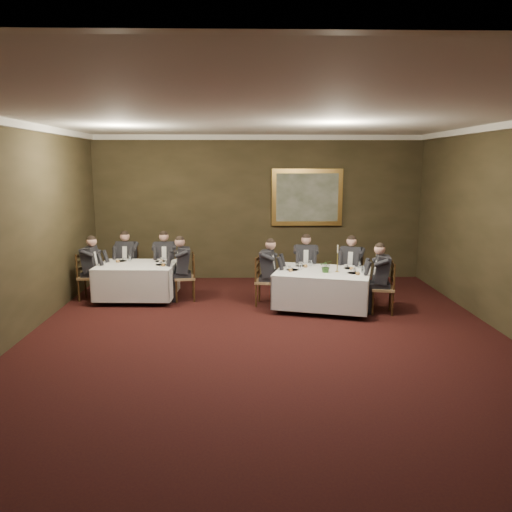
{
  "coord_description": "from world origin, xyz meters",
  "views": [
    {
      "loc": [
        -0.36,
        -7.22,
        2.83
      ],
      "look_at": [
        -0.14,
        1.8,
        1.15
      ],
      "focal_mm": 35.0,
      "sensor_mm": 36.0,
      "label": 1
    }
  ],
  "objects_px": {
    "diner_sec_backright": "(165,268)",
    "table_main": "(323,286)",
    "chair_main_endleft": "(266,291)",
    "diner_sec_endleft": "(90,276)",
    "diner_sec_endright": "(185,276)",
    "centerpiece": "(326,266)",
    "diner_main_endleft": "(266,280)",
    "diner_sec_backleft": "(127,268)",
    "chair_sec_backleft": "(128,278)",
    "painting": "(307,197)",
    "chair_sec_backright": "(166,278)",
    "diner_main_endright": "(382,287)",
    "diner_main_backright": "(351,275)",
    "diner_main_backleft": "(306,272)",
    "chair_sec_endright": "(185,287)",
    "chair_main_backright": "(351,285)",
    "chair_main_backleft": "(305,282)",
    "chair_main_endright": "(382,299)",
    "chair_sec_endleft": "(90,286)",
    "candlestick": "(337,262)",
    "table_second": "(137,279)"
  },
  "relations": [
    {
      "from": "chair_sec_endright",
      "to": "diner_sec_endleft",
      "type": "distance_m",
      "value": 2.02
    },
    {
      "from": "chair_main_backright",
      "to": "diner_sec_backright",
      "type": "height_order",
      "value": "diner_sec_backright"
    },
    {
      "from": "diner_main_backleft",
      "to": "diner_sec_backright",
      "type": "height_order",
      "value": "same"
    },
    {
      "from": "chair_sec_backleft",
      "to": "diner_sec_backright",
      "type": "relative_size",
      "value": 0.74
    },
    {
      "from": "diner_main_endright",
      "to": "chair_sec_backright",
      "type": "relative_size",
      "value": 1.35
    },
    {
      "from": "chair_sec_backleft",
      "to": "chair_sec_endleft",
      "type": "height_order",
      "value": "same"
    },
    {
      "from": "chair_main_endleft",
      "to": "chair_sec_backleft",
      "type": "height_order",
      "value": "same"
    },
    {
      "from": "chair_main_backright",
      "to": "diner_sec_endright",
      "type": "relative_size",
      "value": 0.74
    },
    {
      "from": "diner_sec_backright",
      "to": "chair_sec_endleft",
      "type": "distance_m",
      "value": 1.66
    },
    {
      "from": "chair_main_endleft",
      "to": "painting",
      "type": "xyz_separation_m",
      "value": [
        1.1,
        2.37,
        1.73
      ]
    },
    {
      "from": "chair_sec_backleft",
      "to": "diner_sec_endleft",
      "type": "relative_size",
      "value": 0.74
    },
    {
      "from": "candlestick",
      "to": "table_second",
      "type": "bearing_deg",
      "value": 168.27
    },
    {
      "from": "diner_sec_backleft",
      "to": "chair_sec_endleft",
      "type": "xyz_separation_m",
      "value": [
        -0.62,
        -0.78,
        -0.23
      ]
    },
    {
      "from": "diner_main_endright",
      "to": "chair_sec_backright",
      "type": "height_order",
      "value": "diner_main_endright"
    },
    {
      "from": "diner_main_endright",
      "to": "painting",
      "type": "height_order",
      "value": "painting"
    },
    {
      "from": "table_main",
      "to": "chair_main_endleft",
      "type": "distance_m",
      "value": 1.16
    },
    {
      "from": "chair_main_endleft",
      "to": "chair_main_endright",
      "type": "distance_m",
      "value": 2.29
    },
    {
      "from": "painting",
      "to": "diner_sec_backleft",
      "type": "bearing_deg",
      "value": -165.14
    },
    {
      "from": "chair_sec_endright",
      "to": "diner_sec_endright",
      "type": "distance_m",
      "value": 0.23
    },
    {
      "from": "chair_sec_endleft",
      "to": "candlestick",
      "type": "relative_size",
      "value": 1.85
    },
    {
      "from": "diner_main_endleft",
      "to": "diner_main_endright",
      "type": "height_order",
      "value": "same"
    },
    {
      "from": "chair_sec_endright",
      "to": "chair_main_endleft",
      "type": "bearing_deg",
      "value": -111.67
    },
    {
      "from": "diner_sec_backleft",
      "to": "centerpiece",
      "type": "height_order",
      "value": "diner_sec_backleft"
    },
    {
      "from": "chair_main_endleft",
      "to": "diner_sec_endleft",
      "type": "distance_m",
      "value": 3.71
    },
    {
      "from": "chair_main_endleft",
      "to": "diner_main_endright",
      "type": "relative_size",
      "value": 0.74
    },
    {
      "from": "chair_main_backleft",
      "to": "chair_sec_endright",
      "type": "relative_size",
      "value": 1.0
    },
    {
      "from": "chair_main_backright",
      "to": "chair_main_backleft",
      "type": "bearing_deg",
      "value": 8.21
    },
    {
      "from": "diner_main_endleft",
      "to": "diner_sec_backleft",
      "type": "bearing_deg",
      "value": -100.72
    },
    {
      "from": "painting",
      "to": "candlestick",
      "type": "bearing_deg",
      "value": -84.67
    },
    {
      "from": "table_main",
      "to": "painting",
      "type": "bearing_deg",
      "value": 90.0
    },
    {
      "from": "diner_sec_endright",
      "to": "centerpiece",
      "type": "height_order",
      "value": "diner_sec_endright"
    },
    {
      "from": "diner_sec_backleft",
      "to": "painting",
      "type": "distance_m",
      "value": 4.57
    },
    {
      "from": "diner_main_endleft",
      "to": "chair_sec_backleft",
      "type": "relative_size",
      "value": 1.35
    },
    {
      "from": "table_main",
      "to": "diner_main_endright",
      "type": "distance_m",
      "value": 1.14
    },
    {
      "from": "diner_main_backleft",
      "to": "chair_sec_endright",
      "type": "xyz_separation_m",
      "value": [
        -2.56,
        -0.31,
        -0.23
      ]
    },
    {
      "from": "chair_sec_backleft",
      "to": "chair_sec_endright",
      "type": "distance_m",
      "value": 1.65
    },
    {
      "from": "chair_sec_backright",
      "to": "chair_main_endright",
      "type": "bearing_deg",
      "value": 153.27
    },
    {
      "from": "chair_main_endleft",
      "to": "diner_main_backleft",
      "type": "bearing_deg",
      "value": 139.85
    },
    {
      "from": "diner_main_endleft",
      "to": "diner_sec_backright",
      "type": "distance_m",
      "value": 2.54
    },
    {
      "from": "diner_main_endleft",
      "to": "chair_sec_backleft",
      "type": "distance_m",
      "value": 3.34
    },
    {
      "from": "chair_sec_endleft",
      "to": "centerpiece",
      "type": "height_order",
      "value": "centerpiece"
    },
    {
      "from": "diner_main_backright",
      "to": "diner_sec_endright",
      "type": "xyz_separation_m",
      "value": [
        -3.51,
        -0.05,
        0.0
      ]
    },
    {
      "from": "chair_main_backright",
      "to": "chair_main_endleft",
      "type": "bearing_deg",
      "value": 37.88
    },
    {
      "from": "diner_main_endright",
      "to": "centerpiece",
      "type": "distance_m",
      "value": 1.14
    },
    {
      "from": "painting",
      "to": "chair_sec_backright",
      "type": "bearing_deg",
      "value": -161.11
    },
    {
      "from": "diner_sec_endleft",
      "to": "centerpiece",
      "type": "distance_m",
      "value": 4.92
    },
    {
      "from": "chair_main_endleft",
      "to": "diner_sec_endleft",
      "type": "relative_size",
      "value": 0.74
    },
    {
      "from": "diner_sec_backright",
      "to": "table_main",
      "type": "bearing_deg",
      "value": 151.28
    },
    {
      "from": "diner_main_endleft",
      "to": "chair_main_endright",
      "type": "relative_size",
      "value": 1.35
    },
    {
      "from": "chair_main_backright",
      "to": "candlestick",
      "type": "bearing_deg",
      "value": 85.44
    }
  ]
}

